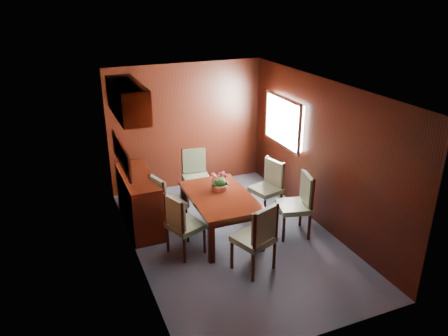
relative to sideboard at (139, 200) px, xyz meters
name	(u,v)px	position (x,y,z in m)	size (l,w,h in m)	color
ground	(234,239)	(1.25, -1.00, -0.45)	(4.50, 4.50, 0.00)	#3B4050
room_shell	(219,135)	(1.15, -0.67, 1.18)	(3.06, 4.52, 2.41)	black
sideboard	(139,200)	(0.00, 0.00, 0.00)	(0.48, 1.40, 0.90)	black
dining_table	(220,201)	(1.11, -0.78, 0.14)	(0.94, 1.48, 0.69)	black
chair_left_near	(181,222)	(0.38, -1.09, 0.09)	(0.57, 0.58, 0.97)	black
chair_left_far	(165,201)	(0.34, -0.35, 0.09)	(0.55, 0.56, 0.97)	black
chair_right_near	(299,201)	(2.25, -1.23, 0.13)	(0.58, 0.59, 1.04)	black
chair_right_far	(269,184)	(2.16, -0.41, 0.08)	(0.54, 0.55, 0.96)	black
chair_head	(258,235)	(1.21, -1.88, 0.12)	(0.62, 0.61, 1.03)	black
chair_foot	(195,172)	(1.15, 0.53, 0.10)	(0.52, 0.50, 0.98)	black
flower_centerpiece	(220,181)	(1.19, -0.57, 0.37)	(0.28, 0.28, 0.28)	#BB5339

